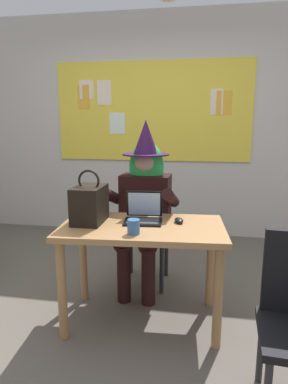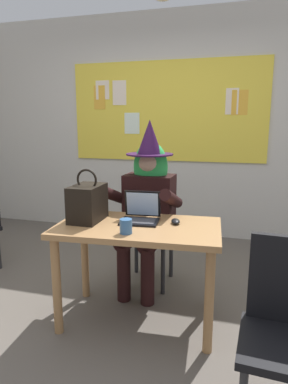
{
  "view_description": "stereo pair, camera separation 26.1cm",
  "coord_description": "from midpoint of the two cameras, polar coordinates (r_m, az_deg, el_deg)",
  "views": [
    {
      "loc": [
        0.63,
        -2.26,
        1.43
      ],
      "look_at": [
        0.2,
        0.26,
        0.9
      ],
      "focal_mm": 31.76,
      "sensor_mm": 36.0,
      "label": 1
    },
    {
      "loc": [
        0.88,
        -2.21,
        1.43
      ],
      "look_at": [
        0.2,
        0.26,
        0.9
      ],
      "focal_mm": 31.76,
      "sensor_mm": 36.0,
      "label": 2
    }
  ],
  "objects": [
    {
      "name": "wall_back_bulletin",
      "position": [
        4.31,
        -0.3,
        11.02
      ],
      "size": [
        5.43,
        2.25,
        2.72
      ],
      "color": "beige",
      "rests_on": "ground"
    },
    {
      "name": "chair_at_desk",
      "position": [
        3.07,
        -1.95,
        -5.58
      ],
      "size": [
        0.42,
        0.42,
        0.91
      ],
      "rotation": [
        0.0,
        0.0,
        -1.58
      ],
      "color": "black",
      "rests_on": "ground"
    },
    {
      "name": "computer_mouse",
      "position": [
        2.41,
        2.81,
        -4.82
      ],
      "size": [
        0.09,
        0.12,
        0.03
      ],
      "primitive_type": "ellipsoid",
      "rotation": [
        0.0,
        0.0,
        0.28
      ],
      "color": "black",
      "rests_on": "desk_main"
    },
    {
      "name": "ground_plane",
      "position": [
        2.76,
        -8.09,
        -19.61
      ],
      "size": [
        24.0,
        24.0,
        0.0
      ],
      "primitive_type": "plane",
      "color": "#5B544C"
    },
    {
      "name": "person_costumed",
      "position": [
        2.88,
        -2.54,
        -0.86
      ],
      "size": [
        0.61,
        0.67,
        1.45
      ],
      "rotation": [
        0.0,
        0.0,
        -1.61
      ],
      "color": "black",
      "rests_on": "ground"
    },
    {
      "name": "coffee_mug",
      "position": [
        2.17,
        -5.22,
        -5.87
      ],
      "size": [
        0.08,
        0.08,
        0.09
      ],
      "primitive_type": "cylinder",
      "color": "#336099",
      "rests_on": "desk_main"
    },
    {
      "name": "handbag",
      "position": [
        2.45,
        -12.17,
        -1.99
      ],
      "size": [
        0.2,
        0.3,
        0.38
      ],
      "rotation": [
        0.0,
        0.0,
        -0.11
      ],
      "color": "black",
      "rests_on": "desk_main"
    },
    {
      "name": "desk_main",
      "position": [
        2.4,
        -3.43,
        -8.21
      ],
      "size": [
        1.17,
        0.71,
        0.73
      ],
      "rotation": [
        0.0,
        0.0,
        0.07
      ],
      "color": "#A37547",
      "rests_on": "ground"
    },
    {
      "name": "laptop",
      "position": [
        2.45,
        -3.15,
        -3.84
      ],
      "size": [
        0.28,
        0.26,
        0.21
      ],
      "rotation": [
        0.0,
        0.0,
        0.08
      ],
      "color": "black",
      "rests_on": "desk_main"
    }
  ]
}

